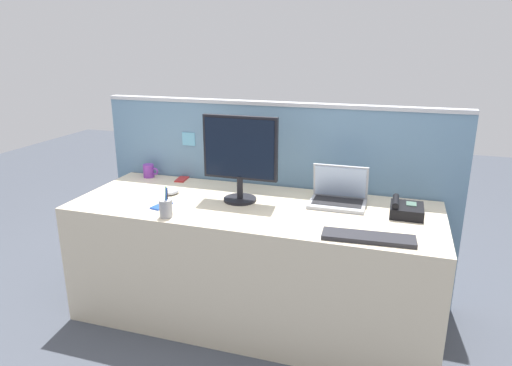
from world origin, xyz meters
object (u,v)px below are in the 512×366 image
object	(u,v)px
desktop_monitor	(240,154)
cell_phone_red_case	(182,179)
keyboard_main	(368,237)
cell_phone_blue_case	(161,206)
laptop	(339,195)
computer_mouse_right_hand	(173,192)
coffee_mug	(149,171)
desk_phone	(406,209)
pen_cup	(166,208)

from	to	relation	value
desktop_monitor	cell_phone_red_case	distance (m)	0.66
keyboard_main	cell_phone_blue_case	bearing A→B (deg)	171.16
laptop	computer_mouse_right_hand	distance (m)	1.02
desktop_monitor	cell_phone_red_case	size ratio (longest dim) A/B	4.07
laptop	keyboard_main	world-z (taller)	laptop
computer_mouse_right_hand	coffee_mug	distance (m)	0.44
coffee_mug	cell_phone_red_case	bearing A→B (deg)	1.95
desk_phone	desktop_monitor	bearing A→B (deg)	-177.75
computer_mouse_right_hand	cell_phone_blue_case	xyz separation A→B (m)	(0.04, -0.22, -0.01)
keyboard_main	laptop	bearing A→B (deg)	110.59
coffee_mug	pen_cup	bearing A→B (deg)	-53.44
pen_cup	cell_phone_red_case	bearing A→B (deg)	109.51
desk_phone	cell_phone_red_case	xyz separation A→B (m)	(-1.47, 0.24, -0.03)
pen_cup	laptop	bearing A→B (deg)	29.97
desktop_monitor	pen_cup	size ratio (longest dim) A/B	2.92
laptop	cell_phone_red_case	world-z (taller)	laptop
desk_phone	coffee_mug	distance (m)	1.73
keyboard_main	pen_cup	size ratio (longest dim) A/B	2.54
laptop	coffee_mug	world-z (taller)	laptop
computer_mouse_right_hand	cell_phone_blue_case	bearing A→B (deg)	-65.81
coffee_mug	keyboard_main	bearing A→B (deg)	-21.71
laptop	cell_phone_blue_case	bearing A→B (deg)	-159.63
laptop	desk_phone	xyz separation A→B (m)	(0.38, -0.08, -0.02)
computer_mouse_right_hand	cell_phone_blue_case	size ratio (longest dim) A/B	0.76
cell_phone_blue_case	coffee_mug	xyz separation A→B (m)	(-0.37, 0.51, 0.04)
laptop	cell_phone_red_case	distance (m)	1.10
desk_phone	cell_phone_blue_case	world-z (taller)	desk_phone
pen_cup	desk_phone	bearing A→B (deg)	18.59
cell_phone_blue_case	desktop_monitor	bearing A→B (deg)	43.27
cell_phone_red_case	coffee_mug	xyz separation A→B (m)	(-0.25, -0.01, 0.04)
keyboard_main	desk_phone	bearing A→B (deg)	63.23
desktop_monitor	keyboard_main	size ratio (longest dim) A/B	1.15
desk_phone	pen_cup	size ratio (longest dim) A/B	1.13
desktop_monitor	desk_phone	bearing A→B (deg)	2.25
desk_phone	cell_phone_red_case	size ratio (longest dim) A/B	1.57
laptop	keyboard_main	xyz separation A→B (m)	(0.21, -0.47, -0.04)
cell_phone_red_case	cell_phone_blue_case	distance (m)	0.53
laptop	pen_cup	bearing A→B (deg)	-150.03
cell_phone_red_case	keyboard_main	bearing A→B (deg)	-32.77
keyboard_main	computer_mouse_right_hand	distance (m)	1.26
desk_phone	keyboard_main	bearing A→B (deg)	-113.28
keyboard_main	coffee_mug	xyz separation A→B (m)	(-1.55, 0.62, 0.03)
keyboard_main	pen_cup	xyz separation A→B (m)	(-1.07, -0.03, 0.04)
cell_phone_red_case	cell_phone_blue_case	world-z (taller)	same
desktop_monitor	cell_phone_blue_case	distance (m)	0.55
cell_phone_red_case	computer_mouse_right_hand	bearing A→B (deg)	-81.04
desktop_monitor	cell_phone_red_case	bearing A→B (deg)	152.47
pen_cup	cell_phone_blue_case	bearing A→B (deg)	127.26
keyboard_main	coffee_mug	distance (m)	1.67
laptop	pen_cup	xyz separation A→B (m)	(-0.86, -0.50, -0.00)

